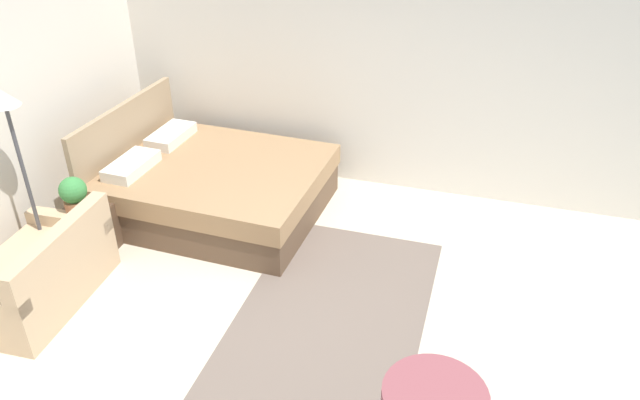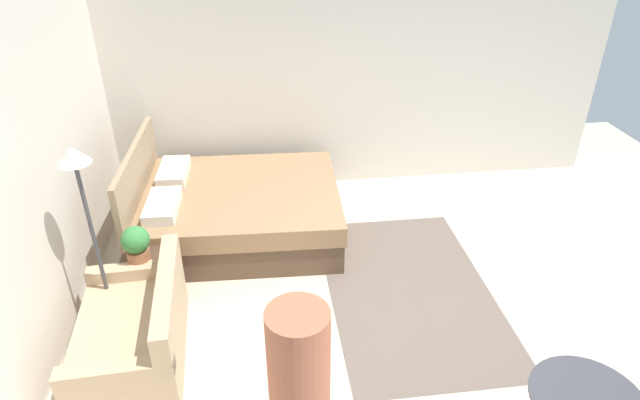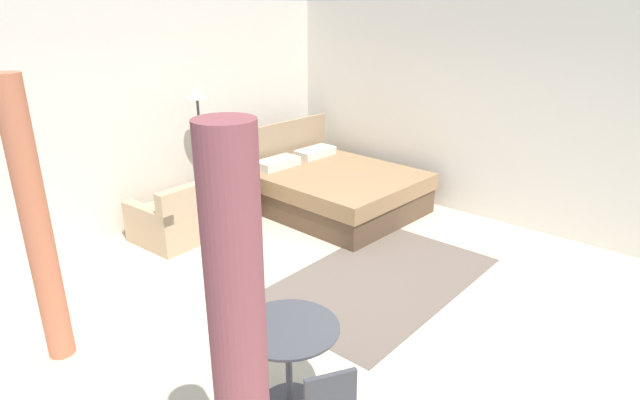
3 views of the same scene
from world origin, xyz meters
name	(u,v)px [view 2 (image 2 of 3)]	position (x,y,z in m)	size (l,w,h in m)	color
ground_plane	(411,311)	(0.00, 0.00, -0.01)	(8.54, 9.41, 0.02)	beige
wall_back	(18,204)	(0.00, 3.21, 1.42)	(8.54, 0.12, 2.85)	silver
wall_right	(361,78)	(2.77, 0.00, 1.42)	(0.12, 6.41, 2.85)	silver
area_rug	(409,289)	(0.30, -0.06, 0.00)	(2.60, 1.60, 0.01)	#66564C
bed	(236,210)	(1.58, 1.66, 0.31)	(1.93, 2.30, 1.12)	brown
couch	(136,333)	(-0.28, 2.48, 0.27)	(1.39, 0.91, 0.79)	tan
nightstand	(148,276)	(0.53, 2.50, 0.25)	(0.53, 0.43, 0.50)	#473323
potted_plant	(136,244)	(0.43, 2.52, 0.70)	(0.26, 0.26, 0.38)	#935B3D
floor_lamp	(84,198)	(0.18, 2.79, 1.34)	(0.31, 0.31, 1.79)	#3F3F44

